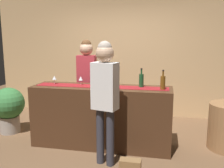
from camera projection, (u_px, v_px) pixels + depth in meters
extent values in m
plane|color=brown|center=(102.00, 145.00, 4.26)|extent=(10.00, 10.00, 0.00)
cube|color=tan|center=(121.00, 52.00, 5.83)|extent=(6.00, 0.12, 2.90)
cube|color=#472B19|center=(101.00, 116.00, 4.17)|extent=(2.25, 0.60, 1.00)
cube|color=maroon|center=(101.00, 86.00, 4.08)|extent=(2.14, 0.28, 0.01)
cylinder|color=brown|center=(163.00, 83.00, 3.81)|extent=(0.07, 0.07, 0.21)
cylinder|color=brown|center=(163.00, 74.00, 3.79)|extent=(0.03, 0.03, 0.08)
cylinder|color=black|center=(163.00, 70.00, 3.78)|extent=(0.03, 0.03, 0.02)
cylinder|color=#194723|center=(141.00, 81.00, 4.02)|extent=(0.07, 0.07, 0.21)
cylinder|color=#194723|center=(141.00, 72.00, 3.99)|extent=(0.03, 0.03, 0.08)
cylinder|color=black|center=(142.00, 69.00, 3.98)|extent=(0.03, 0.03, 0.02)
cylinder|color=silver|center=(55.00, 84.00, 4.30)|extent=(0.06, 0.06, 0.00)
cylinder|color=silver|center=(54.00, 82.00, 4.29)|extent=(0.01, 0.01, 0.08)
cone|color=silver|center=(54.00, 78.00, 4.28)|extent=(0.07, 0.07, 0.06)
cylinder|color=silver|center=(81.00, 85.00, 4.23)|extent=(0.06, 0.06, 0.00)
cylinder|color=silver|center=(81.00, 82.00, 4.22)|extent=(0.01, 0.01, 0.08)
cone|color=silver|center=(81.00, 78.00, 4.21)|extent=(0.07, 0.07, 0.06)
cylinder|color=#26262B|center=(92.00, 111.00, 4.82)|extent=(0.11, 0.11, 0.81)
cylinder|color=#26262B|center=(83.00, 110.00, 4.84)|extent=(0.11, 0.11, 0.81)
cube|color=#B7333D|center=(87.00, 73.00, 4.70)|extent=(0.35, 0.22, 0.64)
sphere|color=#DBAD89|center=(86.00, 49.00, 4.62)|extent=(0.24, 0.24, 0.24)
sphere|color=brown|center=(86.00, 45.00, 4.60)|extent=(0.19, 0.19, 0.19)
cylinder|color=#33333D|center=(100.00, 136.00, 3.59)|extent=(0.11, 0.11, 0.81)
cylinder|color=#33333D|center=(110.00, 138.00, 3.52)|extent=(0.11, 0.11, 0.81)
cube|color=white|center=(105.00, 86.00, 3.42)|extent=(0.38, 0.28, 0.64)
sphere|color=#DBAD89|center=(105.00, 53.00, 3.34)|extent=(0.24, 0.24, 0.24)
sphere|color=#AD9E8E|center=(105.00, 48.00, 3.33)|extent=(0.19, 0.19, 0.19)
cylinder|color=#9E9389|center=(10.00, 124.00, 4.81)|extent=(0.36, 0.36, 0.32)
sphere|color=#387A3D|center=(8.00, 103.00, 4.73)|extent=(0.59, 0.59, 0.59)
cube|color=olive|center=(130.00, 168.00, 3.30)|extent=(0.28, 0.14, 0.22)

